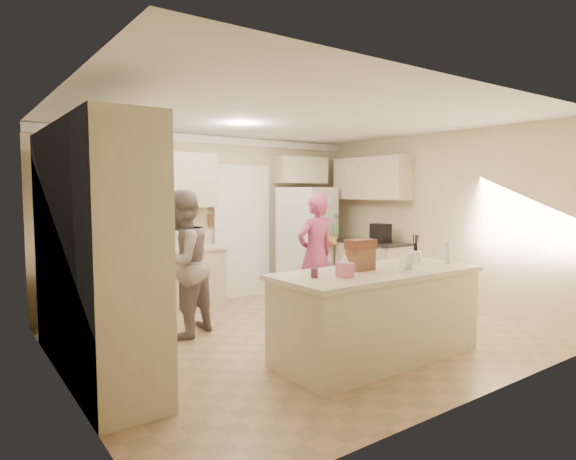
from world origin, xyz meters
TOP-DOWN VIEW (x-y plane):
  - floor at (0.00, 0.00)m, footprint 5.20×4.60m
  - ceiling at (0.00, 0.00)m, footprint 5.20×4.60m
  - wall_back at (0.00, 2.31)m, footprint 5.20×0.02m
  - wall_front at (0.00, -2.31)m, footprint 5.20×0.02m
  - wall_left at (-2.61, 0.00)m, footprint 0.02×4.60m
  - wall_right at (2.61, 0.00)m, footprint 0.02×4.60m
  - crown_back at (0.00, 2.26)m, footprint 5.20×0.08m
  - pantry_bank at (-2.30, 0.20)m, footprint 0.60×2.60m
  - back_base_cab at (-1.15, 2.00)m, footprint 2.20×0.60m
  - back_countertop at (-1.15, 1.99)m, footprint 2.24×0.63m
  - back_upper_cab at (-1.15, 2.12)m, footprint 2.20×0.35m
  - doorway_opening at (0.55, 2.28)m, footprint 0.90×0.06m
  - doorway_casing at (0.55, 2.24)m, footprint 1.02×0.03m
  - wall_frame_upper at (0.02, 2.27)m, footprint 0.15×0.02m
  - wall_frame_lower at (0.02, 2.27)m, footprint 0.15×0.02m
  - refrigerator at (1.62, 1.88)m, footprint 1.09×0.97m
  - fridge_seam at (1.62, 1.53)m, footprint 0.02×0.02m
  - fridge_dispenser at (1.40, 1.52)m, footprint 0.22×0.03m
  - fridge_handle_l at (1.57, 1.51)m, footprint 0.02×0.02m
  - fridge_handle_r at (1.67, 1.51)m, footprint 0.02×0.02m
  - over_fridge_cab at (1.65, 2.12)m, footprint 0.95×0.35m
  - right_base_cab at (2.30, 1.00)m, footprint 0.60×1.20m
  - right_countertop at (2.29, 1.00)m, footprint 0.63×1.24m
  - right_upper_cab at (2.43, 1.20)m, footprint 0.35×1.50m
  - coffee_maker at (2.25, 0.80)m, footprint 0.22×0.28m
  - island_base at (0.20, -1.10)m, footprint 2.20×0.90m
  - island_top at (0.20, -1.10)m, footprint 2.28×0.96m
  - utensil_crock at (0.85, -1.05)m, footprint 0.13×0.13m
  - tissue_box at (-0.35, -1.20)m, footprint 0.13×0.13m
  - tissue_plume at (-0.35, -1.20)m, footprint 0.08×0.08m
  - dollhouse_body at (0.05, -1.00)m, footprint 0.26×0.18m
  - dollhouse_roof at (0.05, -1.00)m, footprint 0.28×0.20m
  - jam_jar at (-0.60, -1.05)m, footprint 0.07×0.07m
  - greeting_card_a at (0.35, -1.30)m, footprint 0.12×0.06m
  - greeting_card_b at (0.50, -1.25)m, footprint 0.12×0.05m
  - water_bottle at (1.15, -1.25)m, footprint 0.07×0.07m
  - shaker_salt at (1.02, -0.88)m, footprint 0.05×0.05m
  - shaker_pepper at (1.09, -0.88)m, footprint 0.05×0.05m
  - teen_boy at (-1.14, 0.79)m, footprint 1.07×1.00m
  - teen_girl at (0.87, 0.74)m, footprint 0.63×0.42m
  - fridge_magnets at (1.62, 1.52)m, footprint 0.76×0.02m

SIDE VIEW (x-z plane):
  - floor at x=0.00m, z-range -0.02..0.00m
  - back_base_cab at x=-1.15m, z-range 0.00..0.88m
  - right_base_cab at x=2.30m, z-range 0.00..0.88m
  - island_base at x=0.20m, z-range 0.00..0.88m
  - teen_girl at x=0.87m, z-range 0.00..1.70m
  - teen_boy at x=-1.14m, z-range 0.00..1.76m
  - back_countertop at x=-1.15m, z-range 0.88..0.92m
  - refrigerator at x=1.62m, z-range 0.00..1.80m
  - fridge_seam at x=1.62m, z-range 0.01..1.79m
  - right_countertop at x=2.29m, z-range 0.88..0.92m
  - island_top at x=0.20m, z-range 0.88..0.93m
  - fridge_magnets at x=1.62m, z-range 0.18..1.62m
  - jam_jar at x=-0.60m, z-range 0.93..1.02m
  - shaker_salt at x=1.02m, z-range 0.93..1.02m
  - shaker_pepper at x=1.09m, z-range 0.93..1.02m
  - tissue_box at x=-0.35m, z-range 0.93..1.07m
  - utensil_crock at x=0.85m, z-range 0.93..1.07m
  - greeting_card_a at x=0.35m, z-range 0.93..1.08m
  - greeting_card_b at x=0.50m, z-range 0.93..1.08m
  - dollhouse_body at x=0.05m, z-range 0.93..1.15m
  - water_bottle at x=1.15m, z-range 0.92..1.17m
  - doorway_opening at x=0.55m, z-range 0.00..2.10m
  - doorway_casing at x=0.55m, z-range -0.06..2.16m
  - fridge_handle_l at x=1.57m, z-range 0.62..1.48m
  - fridge_handle_r at x=1.67m, z-range 0.62..1.48m
  - coffee_maker at x=2.25m, z-range 0.92..1.22m
  - tissue_plume at x=-0.35m, z-range 1.06..1.15m
  - fridge_dispenser at x=1.40m, z-range 0.97..1.32m
  - pantry_bank at x=-2.30m, z-range 0.00..2.35m
  - dollhouse_roof at x=0.05m, z-range 1.15..1.25m
  - wall_frame_lower at x=0.02m, z-range 1.18..1.38m
  - wall_back at x=0.00m, z-range 0.00..2.60m
  - wall_front at x=0.00m, z-range 0.00..2.60m
  - wall_left at x=-2.61m, z-range 0.00..2.60m
  - wall_right at x=2.61m, z-range 0.00..2.60m
  - wall_frame_upper at x=0.02m, z-range 1.45..1.65m
  - back_upper_cab at x=-1.15m, z-range 1.50..2.30m
  - right_upper_cab at x=2.43m, z-range 1.60..2.30m
  - over_fridge_cab at x=1.65m, z-range 1.88..2.33m
  - crown_back at x=0.00m, z-range 2.47..2.59m
  - ceiling at x=0.00m, z-range 2.60..2.62m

